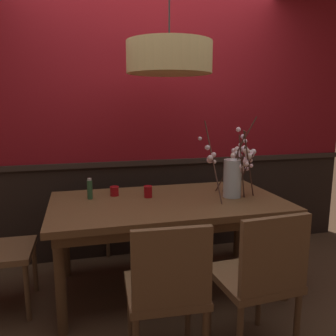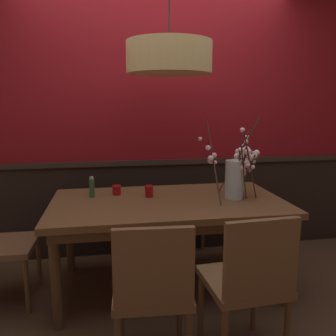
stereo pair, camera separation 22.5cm
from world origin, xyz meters
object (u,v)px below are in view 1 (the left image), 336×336
object	(u,v)px
dining_table	(168,210)
chair_near_side_left	(167,288)
chair_far_side_left	(125,197)
candle_holder_nearer_center	(148,192)
condiment_bottle	(90,189)
chair_near_side_right	(260,276)
chair_far_side_right	(172,195)
pendant_lamp	(169,58)
candle_holder_nearer_edge	(114,191)
vase_with_blossoms	(234,173)

from	to	relation	value
dining_table	chair_near_side_left	xyz separation A→B (m)	(-0.23, -0.89, -0.15)
chair_far_side_left	chair_near_side_left	xyz separation A→B (m)	(-0.01, -1.81, -0.02)
candle_holder_nearer_center	condiment_bottle	xyz separation A→B (m)	(-0.45, 0.07, 0.03)
chair_far_side_left	chair_near_side_right	distance (m)	1.91
chair_far_side_right	dining_table	bearing A→B (deg)	-107.19
chair_far_side_right	chair_far_side_left	world-z (taller)	chair_far_side_left
dining_table	chair_far_side_left	size ratio (longest dim) A/B	1.90
chair_near_side_left	pendant_lamp	distance (m)	1.58
candle_holder_nearer_edge	pendant_lamp	size ratio (longest dim) A/B	0.08
chair_near_side_left	condiment_bottle	world-z (taller)	condiment_bottle
dining_table	chair_far_side_right	bearing A→B (deg)	72.81
dining_table	condiment_bottle	size ratio (longest dim) A/B	10.73
chair_far_side_right	candle_holder_nearer_center	distance (m)	0.91
chair_far_side_right	chair_near_side_left	distance (m)	1.84
chair_near_side_right	vase_with_blossoms	xyz separation A→B (m)	(0.24, 0.88, 0.41)
chair_far_side_left	condiment_bottle	distance (m)	0.87
vase_with_blossoms	pendant_lamp	world-z (taller)	pendant_lamp
dining_table	chair_far_side_left	distance (m)	0.96
pendant_lamp	candle_holder_nearer_center	bearing A→B (deg)	138.76
chair_near_side_right	pendant_lamp	distance (m)	1.60
chair_near_side_right	vase_with_blossoms	world-z (taller)	vase_with_blossoms
chair_far_side_left	candle_holder_nearer_center	world-z (taller)	chair_far_side_left
vase_with_blossoms	condiment_bottle	bearing A→B (deg)	168.95
candle_holder_nearer_center	chair_near_side_right	bearing A→B (deg)	-67.01
candle_holder_nearer_edge	pendant_lamp	distance (m)	1.13
chair_far_side_right	condiment_bottle	distance (m)	1.15
dining_table	condiment_bottle	world-z (taller)	condiment_bottle
chair_far_side_right	chair_near_side_left	world-z (taller)	chair_far_side_right
dining_table	condiment_bottle	xyz separation A→B (m)	(-0.59, 0.19, 0.16)
chair_far_side_right	chair_near_side_right	distance (m)	1.79
vase_with_blossoms	condiment_bottle	distance (m)	1.16
pendant_lamp	chair_near_side_left	bearing A→B (deg)	-105.38
dining_table	candle_holder_nearer_center	distance (m)	0.22
chair_far_side_right	vase_with_blossoms	bearing A→B (deg)	-73.75
pendant_lamp	dining_table	bearing A→B (deg)	125.16
chair_far_side_left	chair_near_side_right	world-z (taller)	chair_far_side_left
dining_table	candle_holder_nearer_edge	xyz separation A→B (m)	(-0.39, 0.23, 0.12)
vase_with_blossoms	pendant_lamp	bearing A→B (deg)	177.48
chair_near_side_left	candle_holder_nearer_edge	xyz separation A→B (m)	(-0.16, 1.12, 0.27)
condiment_bottle	dining_table	bearing A→B (deg)	-17.63
chair_near_side_right	condiment_bottle	xyz separation A→B (m)	(-0.89, 1.10, 0.30)
vase_with_blossoms	chair_far_side_right	bearing A→B (deg)	106.25
chair_far_side_left	chair_near_side_left	distance (m)	1.81
chair_far_side_right	condiment_bottle	world-z (taller)	chair_far_side_right
chair_near_side_left	candle_holder_nearer_center	distance (m)	1.04
vase_with_blossoms	condiment_bottle	size ratio (longest dim) A/B	3.84
chair_far_side_left	vase_with_blossoms	bearing A→B (deg)	-51.45
chair_far_side_right	condiment_bottle	bearing A→B (deg)	-141.18
vase_with_blossoms	candle_holder_nearer_edge	world-z (taller)	vase_with_blossoms
chair_far_side_right	candle_holder_nearer_edge	world-z (taller)	chair_far_side_right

